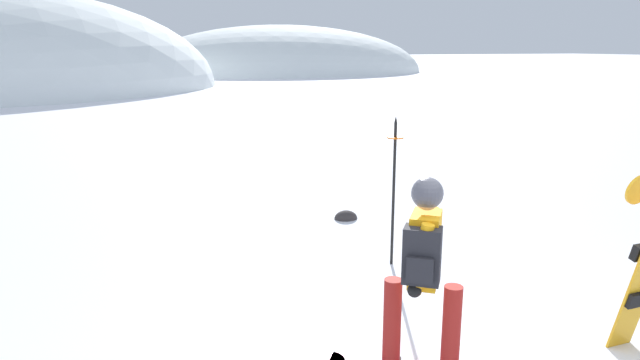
# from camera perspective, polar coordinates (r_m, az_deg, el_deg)

# --- Properties ---
(ridge_peak_far) EXTENTS (29.94, 26.95, 9.60)m
(ridge_peak_far) POSITION_cam_1_polar(r_m,az_deg,el_deg) (61.17, -4.00, 10.90)
(ridge_peak_far) COLOR white
(ridge_peak_far) RESTS_ON ground
(snowboarder_main) EXTENTS (1.51, 1.24, 1.71)m
(snowboarder_main) POSITION_cam_1_polar(r_m,az_deg,el_deg) (4.60, 10.39, -9.51)
(snowboarder_main) COLOR #D11E5B
(snowboarder_main) RESTS_ON ground
(piste_marker_near) EXTENTS (0.20, 0.20, 1.88)m
(piste_marker_near) POSITION_cam_1_polar(r_m,az_deg,el_deg) (6.95, 7.49, -0.16)
(piste_marker_near) COLOR black
(piste_marker_near) RESTS_ON ground
(rock_dark) EXTENTS (0.38, 0.32, 0.26)m
(rock_dark) POSITION_cam_1_polar(r_m,az_deg,el_deg) (9.04, 2.63, -3.92)
(rock_dark) COLOR #383333
(rock_dark) RESTS_ON ground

